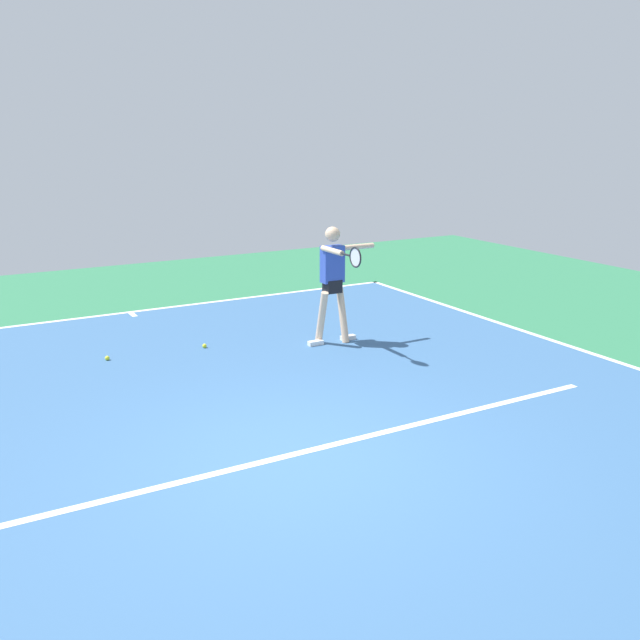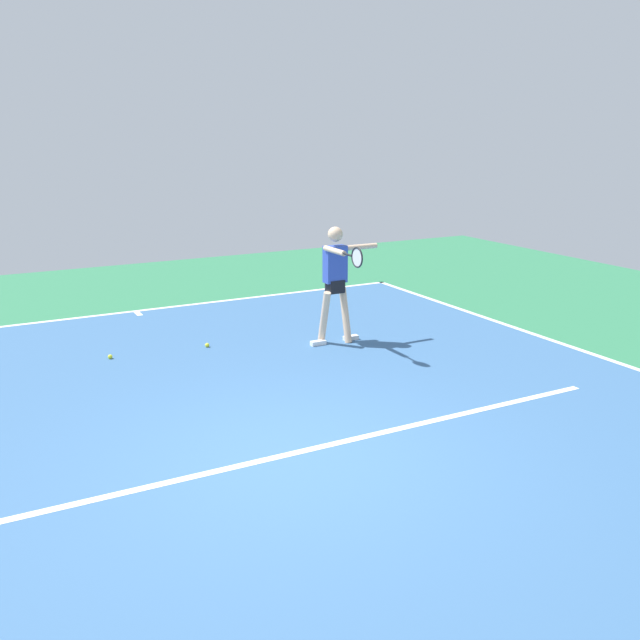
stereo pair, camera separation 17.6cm
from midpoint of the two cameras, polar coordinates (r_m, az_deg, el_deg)
ground_plane at (r=7.21m, az=-1.14°, el=-11.09°), size 22.90×22.90×0.00m
court_surface at (r=7.21m, az=-1.14°, el=-11.07°), size 10.78×13.49×0.00m
court_line_baseline_near at (r=13.20m, az=-14.43°, el=0.71°), size 10.78×0.10×0.01m
court_line_service at (r=7.28m, az=-1.46°, el=-10.80°), size 8.08×0.10×0.01m
court_line_centre_mark at (r=13.01m, az=-14.22°, el=0.52°), size 0.10×0.30×0.01m
tennis_player at (r=10.62m, az=1.84°, el=3.55°), size 1.14×1.22×1.82m
tennis_ball_centre_court at (r=10.54m, az=-16.26°, el=-2.89°), size 0.07×0.07×0.07m
tennis_ball_by_sideline at (r=10.78m, az=-8.71°, el=-2.04°), size 0.07×0.07×0.07m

